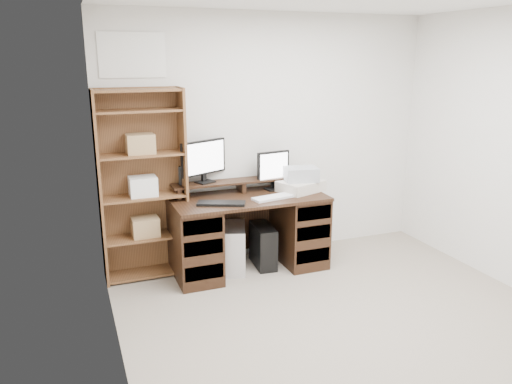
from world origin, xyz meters
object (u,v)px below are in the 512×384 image
printer (301,186)px  monitor_wide (203,159)px  bookshelf (142,184)px  desk (248,231)px  monitor_small (273,169)px  tower_black (263,246)px  tower_silver (235,248)px

printer → monitor_wide: bearing=145.9°
printer → bookshelf: bearing=152.4°
desk → monitor_small: size_ratio=3.81×
desk → printer: bearing=0.2°
monitor_wide → bookshelf: bearing=158.5°
printer → tower_black: printer is taller
printer → bookshelf: bookshelf is taller
monitor_small → bookshelf: bearing=169.5°
printer → tower_silver: printer is taller
tower_black → bookshelf: bearing=174.7°
monitor_wide → monitor_small: 0.72m
desk → monitor_small: bearing=26.5°
tower_silver → bookshelf: bookshelf is taller
printer → bookshelf: 1.56m
monitor_wide → tower_silver: monitor_wide is taller
monitor_small → tower_black: bearing=-146.0°
printer → monitor_small: bearing=124.8°
monitor_small → printer: 0.33m
desk → tower_silver: bearing=171.5°
monitor_wide → monitor_small: bearing=-30.1°
tower_silver → tower_black: tower_silver is taller
monitor_wide → bookshelf: 0.63m
monitor_small → printer: bearing=-43.8°
bookshelf → tower_silver: bearing=-12.9°
printer → tower_silver: size_ratio=0.93×
monitor_small → tower_black: (-0.17, -0.16, -0.75)m
desk → bookshelf: 1.13m
monitor_small → tower_silver: bearing=-171.2°
monitor_wide → bookshelf: size_ratio=0.27×
monitor_small → bookshelf: bookshelf is taller
printer → tower_silver: bearing=158.6°
bookshelf → monitor_small: bearing=-2.0°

